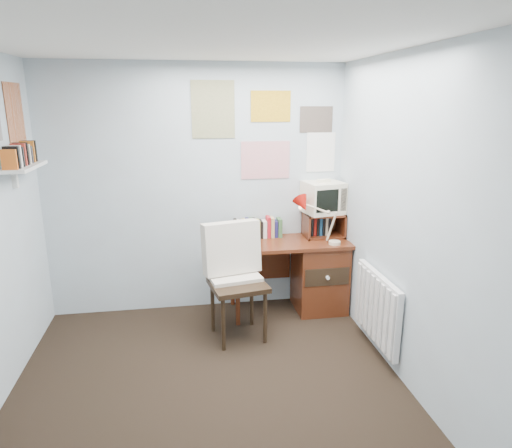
{
  "coord_description": "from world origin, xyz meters",
  "views": [
    {
      "loc": [
        -0.15,
        -2.82,
        2.14
      ],
      "look_at": [
        0.46,
        0.9,
        1.11
      ],
      "focal_mm": 32.0,
      "sensor_mm": 36.0,
      "label": 1
    }
  ],
  "objects_px": {
    "desk_chair": "(238,285)",
    "desk_lamp": "(335,224)",
    "tv_riser": "(323,225)",
    "crt_tv": "(323,196)",
    "radiator": "(377,308)",
    "desk": "(314,272)",
    "wall_shelf": "(24,167)"
  },
  "relations": [
    {
      "from": "crt_tv",
      "to": "radiator",
      "type": "height_order",
      "value": "crt_tv"
    },
    {
      "from": "radiator",
      "to": "desk_chair",
      "type": "bearing_deg",
      "value": 158.37
    },
    {
      "from": "tv_riser",
      "to": "desk",
      "type": "bearing_deg",
      "value": -137.04
    },
    {
      "from": "desk_lamp",
      "to": "tv_riser",
      "type": "distance_m",
      "value": 0.3
    },
    {
      "from": "desk_chair",
      "to": "tv_riser",
      "type": "bearing_deg",
      "value": 20.51
    },
    {
      "from": "desk_chair",
      "to": "wall_shelf",
      "type": "bearing_deg",
      "value": 166.33
    },
    {
      "from": "tv_riser",
      "to": "desk_chair",
      "type": "bearing_deg",
      "value": -149.02
    },
    {
      "from": "desk_chair",
      "to": "tv_riser",
      "type": "height_order",
      "value": "desk_chair"
    },
    {
      "from": "desk",
      "to": "desk_lamp",
      "type": "distance_m",
      "value": 0.61
    },
    {
      "from": "tv_riser",
      "to": "crt_tv",
      "type": "distance_m",
      "value": 0.3
    },
    {
      "from": "crt_tv",
      "to": "desk_lamp",
      "type": "bearing_deg",
      "value": -94.26
    },
    {
      "from": "wall_shelf",
      "to": "desk",
      "type": "bearing_deg",
      "value": 8.4
    },
    {
      "from": "desk",
      "to": "wall_shelf",
      "type": "bearing_deg",
      "value": -171.6
    },
    {
      "from": "desk_chair",
      "to": "desk_lamp",
      "type": "height_order",
      "value": "desk_lamp"
    },
    {
      "from": "desk_chair",
      "to": "crt_tv",
      "type": "bearing_deg",
      "value": 21.62
    },
    {
      "from": "wall_shelf",
      "to": "desk_chair",
      "type": "bearing_deg",
      "value": -3.2
    },
    {
      "from": "desk",
      "to": "desk_lamp",
      "type": "xyz_separation_m",
      "value": [
        0.15,
        -0.18,
        0.57
      ]
    },
    {
      "from": "desk_chair",
      "to": "crt_tv",
      "type": "xyz_separation_m",
      "value": [
        0.97,
        0.61,
        0.67
      ]
    },
    {
      "from": "desk_lamp",
      "to": "tv_riser",
      "type": "height_order",
      "value": "desk_lamp"
    },
    {
      "from": "desk",
      "to": "radiator",
      "type": "distance_m",
      "value": 0.97
    },
    {
      "from": "desk_chair",
      "to": "tv_riser",
      "type": "relative_size",
      "value": 2.58
    },
    {
      "from": "desk_chair",
      "to": "radiator",
      "type": "xyz_separation_m",
      "value": [
        1.15,
        -0.45,
        -0.1
      ]
    },
    {
      "from": "desk",
      "to": "wall_shelf",
      "type": "distance_m",
      "value": 2.87
    },
    {
      "from": "crt_tv",
      "to": "radiator",
      "type": "distance_m",
      "value": 1.32
    },
    {
      "from": "desk_chair",
      "to": "desk_lamp",
      "type": "distance_m",
      "value": 1.14
    },
    {
      "from": "desk",
      "to": "tv_riser",
      "type": "distance_m",
      "value": 0.51
    },
    {
      "from": "desk_lamp",
      "to": "crt_tv",
      "type": "distance_m",
      "value": 0.38
    },
    {
      "from": "desk_lamp",
      "to": "wall_shelf",
      "type": "height_order",
      "value": "wall_shelf"
    },
    {
      "from": "desk_chair",
      "to": "crt_tv",
      "type": "distance_m",
      "value": 1.32
    },
    {
      "from": "desk",
      "to": "crt_tv",
      "type": "relative_size",
      "value": 3.23
    },
    {
      "from": "wall_shelf",
      "to": "tv_riser",
      "type": "bearing_deg",
      "value": 10.32
    },
    {
      "from": "wall_shelf",
      "to": "desk_lamp",
      "type": "bearing_deg",
      "value": 4.27
    }
  ]
}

